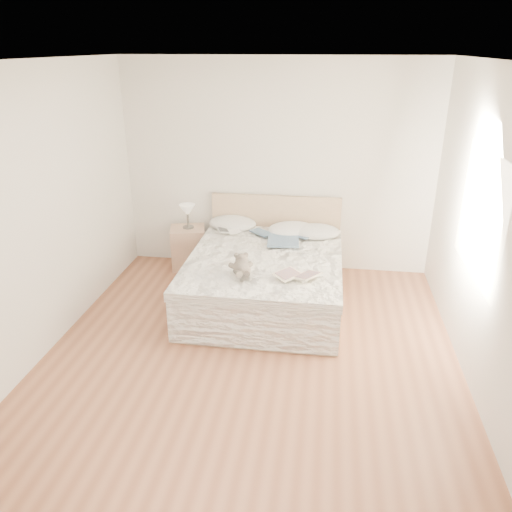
% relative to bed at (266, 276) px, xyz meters
% --- Properties ---
extents(floor, '(4.00, 4.50, 0.00)m').
position_rel_bed_xyz_m(floor, '(0.00, -1.19, -0.31)').
color(floor, brown).
rests_on(floor, ground).
extents(ceiling, '(4.00, 4.50, 0.00)m').
position_rel_bed_xyz_m(ceiling, '(0.00, -1.19, 2.39)').
color(ceiling, silver).
rests_on(ceiling, ground).
extents(wall_back, '(4.00, 0.02, 2.70)m').
position_rel_bed_xyz_m(wall_back, '(0.00, 1.06, 1.04)').
color(wall_back, silver).
rests_on(wall_back, ground).
extents(wall_front, '(4.00, 0.02, 2.70)m').
position_rel_bed_xyz_m(wall_front, '(0.00, -3.44, 1.04)').
color(wall_front, silver).
rests_on(wall_front, ground).
extents(wall_left, '(0.02, 4.50, 2.70)m').
position_rel_bed_xyz_m(wall_left, '(-2.00, -1.19, 1.04)').
color(wall_left, silver).
rests_on(wall_left, ground).
extents(wall_right, '(0.02, 4.50, 2.70)m').
position_rel_bed_xyz_m(wall_right, '(2.00, -1.19, 1.04)').
color(wall_right, silver).
rests_on(wall_right, ground).
extents(window, '(0.02, 1.30, 1.10)m').
position_rel_bed_xyz_m(window, '(1.99, -0.89, 1.14)').
color(window, white).
rests_on(window, wall_right).
extents(bed, '(1.72, 2.14, 1.00)m').
position_rel_bed_xyz_m(bed, '(0.00, 0.00, 0.00)').
color(bed, tan).
rests_on(bed, floor).
extents(nightstand, '(0.54, 0.50, 0.56)m').
position_rel_bed_xyz_m(nightstand, '(-1.16, 0.81, -0.03)').
color(nightstand, tan).
rests_on(nightstand, floor).
extents(table_lamp, '(0.20, 0.20, 0.32)m').
position_rel_bed_xyz_m(table_lamp, '(-1.15, 0.82, 0.48)').
color(table_lamp, '#534E47').
rests_on(table_lamp, nightstand).
extents(pillow_left, '(0.68, 0.51, 0.19)m').
position_rel_bed_xyz_m(pillow_left, '(-0.55, 0.85, 0.33)').
color(pillow_left, silver).
rests_on(pillow_left, bed).
extents(pillow_middle, '(0.70, 0.57, 0.18)m').
position_rel_bed_xyz_m(pillow_middle, '(0.24, 0.73, 0.33)').
color(pillow_middle, white).
rests_on(pillow_middle, bed).
extents(pillow_right, '(0.64, 0.48, 0.18)m').
position_rel_bed_xyz_m(pillow_right, '(0.54, 0.69, 0.33)').
color(pillow_right, silver).
rests_on(pillow_right, bed).
extents(blouse, '(0.64, 0.68, 0.02)m').
position_rel_bed_xyz_m(blouse, '(0.16, 0.42, 0.32)').
color(blouse, '#3E5773').
rests_on(blouse, bed).
extents(photo_book, '(0.36, 0.31, 0.02)m').
position_rel_bed_xyz_m(photo_book, '(-0.55, 0.59, 0.32)').
color(photo_book, white).
rests_on(photo_book, bed).
extents(childrens_book, '(0.50, 0.47, 0.03)m').
position_rel_bed_xyz_m(childrens_book, '(0.40, -0.61, 0.32)').
color(childrens_book, '#FFEDCD').
rests_on(childrens_book, bed).
extents(teddy_bear, '(0.30, 0.36, 0.17)m').
position_rel_bed_xyz_m(teddy_bear, '(-0.17, -0.65, 0.34)').
color(teddy_bear, '#685C52').
rests_on(teddy_bear, bed).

